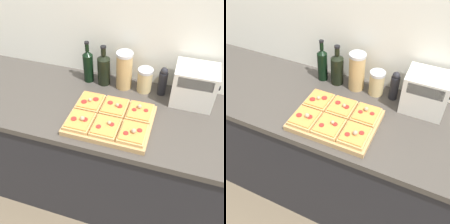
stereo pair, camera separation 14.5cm
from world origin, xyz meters
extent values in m
cube|color=silver|center=(0.00, 0.68, 1.25)|extent=(6.00, 0.06, 2.50)
cube|color=#232328|center=(0.00, 0.32, 0.45)|extent=(2.60, 0.64, 0.89)
cube|color=#423D38|center=(0.00, 0.32, 0.91)|extent=(2.63, 0.67, 0.04)
cube|color=tan|center=(-0.03, 0.20, 0.95)|extent=(0.46, 0.35, 0.03)
cube|color=tan|center=(-0.18, 0.29, 0.97)|extent=(0.14, 0.16, 0.02)
cube|color=#D6843D|center=(-0.18, 0.29, 0.99)|extent=(0.12, 0.14, 0.01)
cylinder|color=maroon|center=(-0.21, 0.26, 0.99)|extent=(0.03, 0.03, 0.00)
cylinder|color=maroon|center=(-0.15, 0.30, 0.99)|extent=(0.03, 0.03, 0.00)
sphere|color=tan|center=(-0.18, 0.28, 1.00)|extent=(0.02, 0.02, 0.02)
cube|color=tan|center=(-0.03, 0.29, 0.97)|extent=(0.14, 0.16, 0.02)
cube|color=#D6843D|center=(-0.03, 0.29, 0.99)|extent=(0.12, 0.14, 0.01)
cylinder|color=maroon|center=(-0.06, 0.29, 0.99)|extent=(0.03, 0.03, 0.00)
cylinder|color=maroon|center=(0.00, 0.28, 0.99)|extent=(0.03, 0.03, 0.00)
sphere|color=tan|center=(-0.01, 0.28, 1.00)|extent=(0.02, 0.02, 0.02)
cube|color=tan|center=(0.12, 0.29, 0.97)|extent=(0.14, 0.16, 0.02)
cube|color=#D6843D|center=(0.12, 0.29, 0.99)|extent=(0.12, 0.14, 0.01)
cylinder|color=maroon|center=(0.09, 0.28, 0.99)|extent=(0.02, 0.02, 0.00)
cylinder|color=maroon|center=(0.15, 0.29, 0.99)|extent=(0.02, 0.02, 0.00)
sphere|color=tan|center=(0.11, 0.30, 1.00)|extent=(0.02, 0.02, 0.02)
cube|color=tan|center=(-0.18, 0.12, 0.97)|extent=(0.14, 0.16, 0.02)
cube|color=#D6843D|center=(-0.18, 0.12, 0.99)|extent=(0.12, 0.14, 0.01)
cylinder|color=maroon|center=(-0.21, 0.11, 0.99)|extent=(0.03, 0.03, 0.00)
cylinder|color=maroon|center=(-0.15, 0.12, 0.99)|extent=(0.03, 0.03, 0.00)
sphere|color=tan|center=(-0.16, 0.12, 1.00)|extent=(0.03, 0.03, 0.03)
cube|color=tan|center=(-0.03, 0.12, 0.97)|extent=(0.14, 0.16, 0.02)
cube|color=#D6843D|center=(-0.03, 0.12, 0.99)|extent=(0.12, 0.14, 0.01)
cylinder|color=maroon|center=(-0.06, 0.09, 0.99)|extent=(0.03, 0.03, 0.00)
cylinder|color=maroon|center=(0.00, 0.13, 0.99)|extent=(0.03, 0.03, 0.00)
sphere|color=tan|center=(-0.01, 0.13, 1.00)|extent=(0.02, 0.02, 0.02)
cube|color=tan|center=(0.12, 0.12, 0.97)|extent=(0.14, 0.16, 0.02)
cube|color=#D6843D|center=(0.12, 0.12, 0.99)|extent=(0.12, 0.14, 0.01)
cylinder|color=maroon|center=(0.09, 0.09, 0.99)|extent=(0.03, 0.03, 0.00)
cylinder|color=maroon|center=(0.15, 0.13, 0.99)|extent=(0.03, 0.03, 0.00)
sphere|color=tan|center=(0.12, 0.11, 1.00)|extent=(0.03, 0.03, 0.03)
cylinder|color=black|center=(-0.29, 0.54, 1.03)|extent=(0.07, 0.07, 0.19)
cone|color=black|center=(-0.29, 0.54, 1.14)|extent=(0.07, 0.07, 0.03)
cylinder|color=black|center=(-0.29, 0.54, 1.18)|extent=(0.02, 0.02, 0.05)
cylinder|color=black|center=(-0.29, 0.54, 1.21)|extent=(0.03, 0.03, 0.01)
cylinder|color=black|center=(-0.18, 0.54, 1.02)|extent=(0.08, 0.08, 0.18)
cone|color=black|center=(-0.18, 0.54, 1.13)|extent=(0.08, 0.08, 0.03)
cylinder|color=black|center=(-0.18, 0.54, 1.17)|extent=(0.03, 0.03, 0.05)
cylinder|color=black|center=(-0.18, 0.54, 1.20)|extent=(0.04, 0.04, 0.01)
cylinder|color=tan|center=(-0.05, 0.54, 1.05)|extent=(0.10, 0.10, 0.23)
cylinder|color=#B2B2B7|center=(-0.05, 0.54, 1.17)|extent=(0.10, 0.10, 0.02)
cylinder|color=tan|center=(0.09, 0.54, 1.00)|extent=(0.09, 0.09, 0.14)
cylinder|color=#B2B2B7|center=(0.09, 0.54, 1.08)|extent=(0.09, 0.09, 0.02)
cylinder|color=black|center=(0.20, 0.54, 1.01)|extent=(0.05, 0.05, 0.15)
sphere|color=black|center=(0.20, 0.54, 1.10)|extent=(0.05, 0.05, 0.05)
cube|color=beige|center=(0.38, 0.52, 1.05)|extent=(0.24, 0.19, 0.24)
cube|color=black|center=(0.38, 0.43, 1.12)|extent=(0.19, 0.01, 0.07)
camera|label=1|loc=(0.28, -0.79, 1.97)|focal=42.00mm
camera|label=2|loc=(0.42, -0.74, 1.97)|focal=42.00mm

